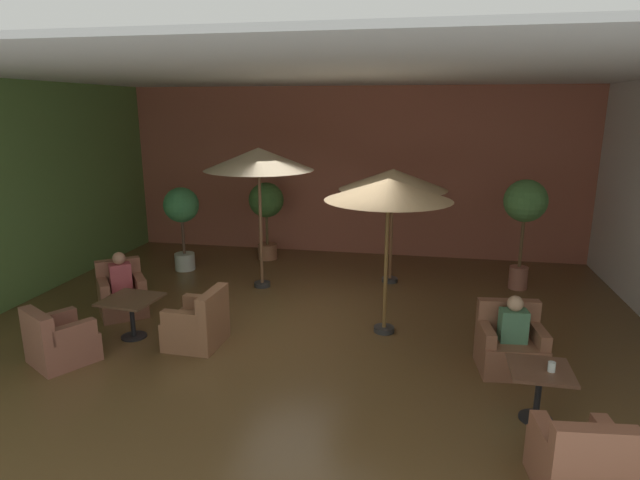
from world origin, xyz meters
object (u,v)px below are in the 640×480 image
(patio_umbrella_tall_red, at_px, (388,191))
(potted_tree_mid_right, at_px, (266,206))
(armchair_front_right_south, at_px, (198,324))
(potted_tree_left_corner, at_px, (525,208))
(patron_by_window, at_px, (514,321))
(potted_tree_mid_left, at_px, (182,213))
(cafe_table_front_left, at_px, (539,381))
(iced_drink_cup, at_px, (552,367))
(armchair_front_left_north, at_px, (510,347))
(patio_umbrella_center_beige, at_px, (259,160))
(patron_blue_shirt, at_px, (120,273))
(armchair_front_right_north, at_px, (122,295))
(cafe_table_front_right, at_px, (131,306))
(patio_umbrella_near_wall, at_px, (393,180))
(armchair_front_left_east, at_px, (579,464))
(armchair_front_right_east, at_px, (59,342))

(patio_umbrella_tall_red, xyz_separation_m, potted_tree_mid_right, (-2.98, 3.62, -1.00))
(armchair_front_right_south, bearing_deg, potted_tree_left_corner, 34.88)
(potted_tree_left_corner, relative_size, patron_by_window, 3.39)
(potted_tree_mid_left, relative_size, potted_tree_mid_right, 1.01)
(cafe_table_front_left, relative_size, potted_tree_mid_right, 0.38)
(potted_tree_mid_right, height_order, patron_by_window, potted_tree_mid_right)
(patron_by_window, bearing_deg, armchair_front_right_south, -179.45)
(potted_tree_left_corner, xyz_separation_m, patron_by_window, (-0.65, -3.49, -0.87))
(cafe_table_front_left, distance_m, iced_drink_cup, 0.23)
(armchair_front_left_north, height_order, potted_tree_mid_left, potted_tree_mid_left)
(patio_umbrella_center_beige, height_order, potted_tree_mid_right, patio_umbrella_center_beige)
(patio_umbrella_tall_red, relative_size, iced_drink_cup, 21.98)
(potted_tree_mid_right, bearing_deg, patron_blue_shirt, -110.97)
(armchair_front_right_north, height_order, potted_tree_mid_right, potted_tree_mid_right)
(cafe_table_front_right, bearing_deg, patron_blue_shirt, 128.74)
(cafe_table_front_left, distance_m, armchair_front_right_north, 6.62)
(armchair_front_left_north, xyz_separation_m, iced_drink_cup, (0.22, -1.23, 0.36))
(cafe_table_front_left, bearing_deg, potted_tree_mid_left, 144.49)
(armchair_front_left_north, bearing_deg, armchair_front_right_south, -178.86)
(armchair_front_right_north, distance_m, patio_umbrella_near_wall, 5.36)
(cafe_table_front_right, height_order, patio_umbrella_near_wall, patio_umbrella_near_wall)
(potted_tree_mid_left, bearing_deg, patron_by_window, -28.56)
(cafe_table_front_left, relative_size, potted_tree_left_corner, 0.32)
(patron_blue_shirt, bearing_deg, potted_tree_left_corner, 21.40)
(patio_umbrella_tall_red, bearing_deg, armchair_front_right_north, -178.88)
(armchair_front_left_east, height_order, potted_tree_mid_left, potted_tree_mid_left)
(patio_umbrella_center_beige, bearing_deg, potted_tree_left_corner, 9.57)
(armchair_front_right_north, height_order, patron_by_window, patron_by_window)
(armchair_front_right_east, xyz_separation_m, patron_by_window, (6.05, 0.94, 0.41))
(potted_tree_mid_right, bearing_deg, armchair_front_left_east, -54.19)
(cafe_table_front_left, xyz_separation_m, potted_tree_mid_left, (-6.36, 4.54, 0.77))
(cafe_table_front_left, xyz_separation_m, patio_umbrella_near_wall, (-1.94, 4.56, 1.59))
(iced_drink_cup, bearing_deg, potted_tree_left_corner, 84.67)
(patron_blue_shirt, bearing_deg, armchair_front_left_east, -26.14)
(patron_blue_shirt, bearing_deg, iced_drink_cup, -17.46)
(cafe_table_front_left, xyz_separation_m, potted_tree_mid_right, (-4.84, 5.70, 0.76))
(armchair_front_left_east, height_order, patio_umbrella_tall_red, patio_umbrella_tall_red)
(armchair_front_left_north, height_order, patio_umbrella_near_wall, patio_umbrella_near_wall)
(cafe_table_front_left, distance_m, potted_tree_mid_right, 7.52)
(cafe_table_front_left, height_order, cafe_table_front_right, same)
(armchair_front_right_east, bearing_deg, patron_by_window, 8.80)
(armchair_front_right_south, height_order, patio_umbrella_near_wall, patio_umbrella_near_wall)
(patio_umbrella_center_beige, bearing_deg, armchair_front_left_north, -31.52)
(patio_umbrella_near_wall, xyz_separation_m, potted_tree_mid_left, (-4.42, -0.02, -0.82))
(armchair_front_right_east, bearing_deg, iced_drink_cup, -2.27)
(patron_by_window, bearing_deg, armchair_front_left_east, -84.02)
(patio_umbrella_center_beige, xyz_separation_m, iced_drink_cup, (4.48, -3.84, -1.79))
(armchair_front_right_north, xyz_separation_m, patio_umbrella_near_wall, (4.37, 2.56, 1.74))
(patron_blue_shirt, relative_size, patron_by_window, 1.08)
(patron_by_window, bearing_deg, cafe_table_front_left, -83.95)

